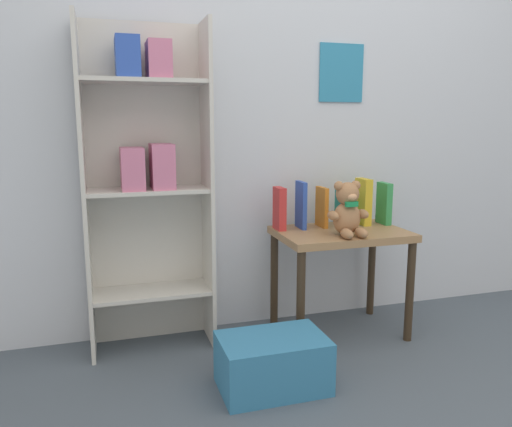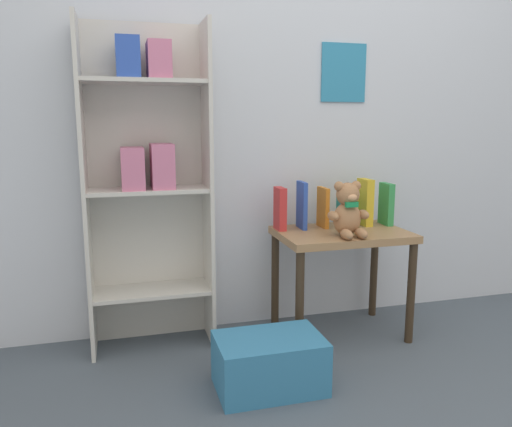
# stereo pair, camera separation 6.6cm
# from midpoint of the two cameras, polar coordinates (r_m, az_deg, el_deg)

# --- Properties ---
(wall_back) EXTENTS (4.80, 0.07, 2.50)m
(wall_back) POSITION_cam_midpoint_polar(r_m,az_deg,el_deg) (2.71, 6.84, 14.11)
(wall_back) COLOR silver
(wall_back) RESTS_ON ground_plane
(bookshelf_side) EXTENTS (0.57, 0.26, 1.52)m
(bookshelf_side) POSITION_cam_midpoint_polar(r_m,az_deg,el_deg) (2.38, -11.56, 4.82)
(bookshelf_side) COLOR beige
(bookshelf_side) RESTS_ON ground_plane
(display_table) EXTENTS (0.64, 0.43, 0.54)m
(display_table) POSITION_cam_midpoint_polar(r_m,az_deg,el_deg) (2.53, 10.50, -3.84)
(display_table) COLOR #9E754C
(display_table) RESTS_ON ground_plane
(teddy_bear) EXTENTS (0.20, 0.18, 0.26)m
(teddy_bear) POSITION_cam_midpoint_polar(r_m,az_deg,el_deg) (2.39, 11.26, 0.25)
(teddy_bear) COLOR #A8754C
(teddy_bear) RESTS_ON display_table
(book_standing_red) EXTENTS (0.04, 0.10, 0.21)m
(book_standing_red) POSITION_cam_midpoint_polar(r_m,az_deg,el_deg) (2.49, 3.52, 0.55)
(book_standing_red) COLOR red
(book_standing_red) RESTS_ON display_table
(book_standing_blue) EXTENTS (0.03, 0.12, 0.24)m
(book_standing_blue) POSITION_cam_midpoint_polar(r_m,az_deg,el_deg) (2.53, 6.00, 0.95)
(book_standing_blue) COLOR #2D51B7
(book_standing_blue) RESTS_ON display_table
(book_standing_orange) EXTENTS (0.02, 0.12, 0.21)m
(book_standing_orange) POSITION_cam_midpoint_polar(r_m,az_deg,el_deg) (2.57, 8.39, 0.69)
(book_standing_orange) COLOR orange
(book_standing_orange) RESTS_ON display_table
(book_standing_teal) EXTENTS (0.03, 0.13, 0.19)m
(book_standing_teal) POSITION_cam_midpoint_polar(r_m,az_deg,el_deg) (2.61, 10.79, 0.56)
(book_standing_teal) COLOR teal
(book_standing_teal) RESTS_ON display_table
(book_standing_yellow) EXTENTS (0.04, 0.11, 0.24)m
(book_standing_yellow) POSITION_cam_midpoint_polar(r_m,az_deg,el_deg) (2.66, 13.04, 1.27)
(book_standing_yellow) COLOR gold
(book_standing_yellow) RESTS_ON display_table
(book_standing_green) EXTENTS (0.04, 0.12, 0.22)m
(book_standing_green) POSITION_cam_midpoint_polar(r_m,az_deg,el_deg) (2.71, 15.33, 1.06)
(book_standing_green) COLOR #33934C
(book_standing_green) RESTS_ON display_table
(storage_bin) EXTENTS (0.43, 0.28, 0.22)m
(storage_bin) POSITION_cam_midpoint_polar(r_m,az_deg,el_deg) (2.11, 2.47, -16.70)
(storage_bin) COLOR teal
(storage_bin) RESTS_ON ground_plane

